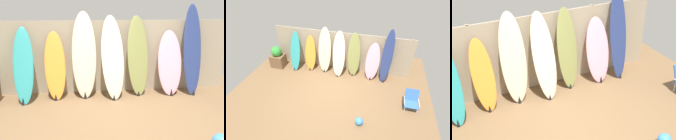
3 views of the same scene
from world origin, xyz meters
TOP-DOWN VIEW (x-y plane):
  - ground at (0.00, 0.00)m, footprint 7.68×7.68m
  - fence_back at (-0.00, 2.01)m, footprint 6.08×0.11m
  - surfboard_orange_1 at (-1.32, 1.66)m, footprint 0.54×0.56m
  - surfboard_cream_2 at (-0.64, 1.68)m, footprint 0.57×0.48m
  - surfboard_cream_3 at (0.02, 1.58)m, footprint 0.60×0.71m
  - surfboard_olive_4 at (0.65, 1.70)m, footprint 0.57×0.48m
  - surfboard_pink_5 at (1.45, 1.67)m, footprint 0.64×0.62m
  - surfboard_navy_6 at (2.00, 1.66)m, footprint 0.50×0.65m
  - beach_ball at (1.35, -0.96)m, footprint 0.26×0.26m

SIDE VIEW (x-z plane):
  - ground at x=0.00m, z-range 0.00..0.00m
  - beach_ball at x=1.35m, z-range 0.00..0.26m
  - surfboard_orange_1 at x=-1.32m, z-range -0.02..1.55m
  - surfboard_pink_5 at x=1.45m, z-range -0.01..1.55m
  - fence_back at x=0.00m, z-range 0.00..1.80m
  - surfboard_olive_4 at x=0.65m, z-range -0.01..1.91m
  - surfboard_cream_3 at x=0.02m, z-range -0.01..1.93m
  - surfboard_cream_2 at x=-0.64m, z-range -0.01..2.02m
  - surfboard_navy_6 at x=2.00m, z-range -0.01..2.19m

